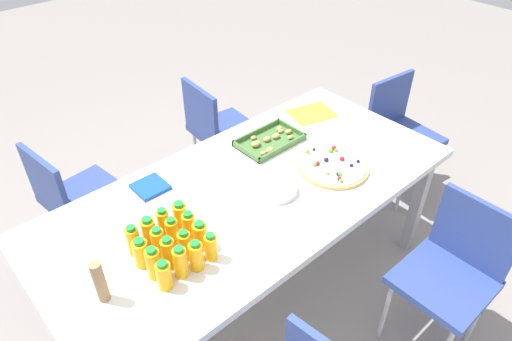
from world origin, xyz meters
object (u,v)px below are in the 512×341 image
juice_bottle_1 (180,262)px  juice_bottle_14 (163,223)px  juice_bottle_7 (200,235)px  cardboard_tube (100,282)px  juice_bottle_12 (133,241)px  chair_far_right (216,127)px  snack_tray (270,141)px  juice_bottle_5 (168,253)px  fruit_pizza (333,166)px  paper_folder (312,113)px  chair_far_left (73,195)px  juice_bottle_8 (141,253)px  party_table (251,198)px  juice_bottle_13 (149,232)px  chair_end (399,127)px  juice_bottle_3 (211,247)px  juice_bottle_10 (173,233)px  juice_bottle_11 (189,226)px  plate_stack (277,189)px  juice_bottle_9 (158,242)px  juice_bottle_4 (154,263)px  napkin_stack (150,187)px  juice_bottle_2 (196,256)px  juice_bottle_15 (180,216)px  chair_near_right (454,267)px  juice_bottle_0 (164,275)px

juice_bottle_1 → juice_bottle_14: (0.07, 0.22, -0.00)m
juice_bottle_7 → cardboard_tube: size_ratio=0.71×
juice_bottle_12 → chair_far_right: bearing=38.8°
juice_bottle_12 → snack_tray: 0.99m
juice_bottle_5 → cardboard_tube: 0.27m
fruit_pizza → paper_folder: fruit_pizza is taller
chair_far_left → juice_bottle_7: bearing=3.2°
juice_bottle_8 → party_table: bearing=5.9°
juice_bottle_12 → juice_bottle_13: same height
juice_bottle_1 → chair_end: bearing=7.6°
juice_bottle_3 → juice_bottle_10: (-0.07, 0.16, 0.01)m
juice_bottle_11 → plate_stack: bearing=-4.3°
chair_far_right → juice_bottle_11: bearing=-37.9°
juice_bottle_14 → fruit_pizza: 0.92m
juice_bottle_9 → snack_tray: bearing=18.1°
juice_bottle_4 → juice_bottle_11: juice_bottle_4 is taller
juice_bottle_3 → juice_bottle_5: juice_bottle_5 is taller
napkin_stack → juice_bottle_5: bearing=-112.6°
juice_bottle_11 → juice_bottle_14: size_ratio=0.93×
juice_bottle_9 → juice_bottle_14: juice_bottle_14 is taller
juice_bottle_2 → chair_end: bearing=8.2°
chair_far_left → juice_bottle_3: juice_bottle_3 is taller
juice_bottle_13 → plate_stack: bearing=-9.8°
juice_bottle_1 → juice_bottle_12: 0.23m
juice_bottle_5 → juice_bottle_10: 0.11m
napkin_stack → juice_bottle_8: bearing=-124.8°
juice_bottle_8 → juice_bottle_10: bearing=1.1°
chair_far_left → napkin_stack: size_ratio=5.53×
juice_bottle_11 → juice_bottle_12: juice_bottle_12 is taller
juice_bottle_13 → juice_bottle_5: bearing=-91.2°
fruit_pizza → juice_bottle_5: bearing=179.1°
juice_bottle_3 → juice_bottle_13: (-0.14, 0.23, 0.01)m
chair_far_left → juice_bottle_8: 0.96m
chair_end → juice_bottle_4: juice_bottle_4 is taller
chair_far_left → juice_bottle_5: bearing=-5.6°
juice_bottle_9 → juice_bottle_15: bearing=25.4°
juice_bottle_1 → juice_bottle_7: bearing=26.0°
juice_bottle_10 → fruit_pizza: juice_bottle_10 is taller
juice_bottle_11 → juice_bottle_9: bearing=178.9°
chair_far_left → fruit_pizza: bearing=37.9°
juice_bottle_4 → juice_bottle_15: juice_bottle_4 is taller
juice_bottle_2 → juice_bottle_9: juice_bottle_9 is taller
plate_stack → paper_folder: size_ratio=0.74×
juice_bottle_5 → cardboard_tube: bearing=174.1°
juice_bottle_7 → snack_tray: bearing=26.5°
juice_bottle_2 → juice_bottle_5: size_ratio=0.93×
chair_far_right → party_table: bearing=-23.0°
snack_tray → juice_bottle_8: bearing=-163.3°
chair_near_right → juice_bottle_0: juice_bottle_0 is taller
juice_bottle_4 → juice_bottle_13: (0.07, 0.15, -0.00)m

